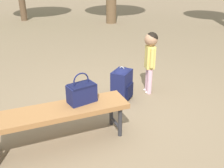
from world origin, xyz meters
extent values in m
plane|color=#7F6B51|center=(0.00, 0.00, 0.00)|extent=(40.00, 40.00, 0.00)
cube|color=#9E6B3D|center=(-0.88, -0.18, 0.42)|extent=(1.65, 0.85, 0.06)
cylinder|color=#2D2D33|center=(-0.17, -0.25, 0.20)|extent=(0.05, 0.05, 0.39)
cylinder|color=#2D2D33|center=(-0.25, -0.51, 0.20)|extent=(0.05, 0.05, 0.39)
cylinder|color=#2D2D33|center=(-0.21, -0.38, 0.10)|extent=(0.12, 0.28, 0.04)
cube|color=#191E4C|center=(-0.58, -0.20, 0.56)|extent=(0.33, 0.21, 0.22)
cube|color=#131639|center=(-0.58, -0.20, 0.67)|extent=(0.30, 0.21, 0.02)
torus|color=#191E4C|center=(-0.58, -0.20, 0.72)|extent=(0.20, 0.03, 0.20)
cylinder|color=#E5B2C6|center=(0.90, 0.08, 0.21)|extent=(0.08, 0.08, 0.43)
cylinder|color=#E5B2C6|center=(0.95, 0.17, 0.21)|extent=(0.08, 0.08, 0.43)
ellipsoid|color=white|center=(0.88, 0.09, 0.02)|extent=(0.10, 0.09, 0.04)
ellipsoid|color=white|center=(0.93, 0.18, 0.02)|extent=(0.10, 0.09, 0.04)
cube|color=#E5CC66|center=(0.93, 0.13, 0.61)|extent=(0.19, 0.20, 0.37)
cylinder|color=#E5CC66|center=(0.87, 0.04, 0.63)|extent=(0.06, 0.06, 0.31)
cylinder|color=#E5CC66|center=(0.98, 0.22, 0.63)|extent=(0.06, 0.06, 0.31)
sphere|color=#A57A5B|center=(0.93, 0.13, 0.89)|extent=(0.20, 0.20, 0.20)
sphere|color=black|center=(0.93, 0.12, 0.91)|extent=(0.19, 0.19, 0.19)
cube|color=#191E4C|center=(0.41, 0.22, 0.24)|extent=(0.39, 0.35, 0.48)
ellipsoid|color=#191E4C|center=(0.41, 0.22, 0.46)|extent=(0.37, 0.33, 0.11)
cube|color=black|center=(0.47, 0.09, 0.17)|extent=(0.22, 0.12, 0.21)
cube|color=black|center=(0.42, 0.36, 0.24)|extent=(0.06, 0.04, 0.40)
cube|color=black|center=(0.29, 0.30, 0.24)|extent=(0.06, 0.04, 0.40)
torus|color=#B2B2B7|center=(0.41, 0.22, 0.51)|extent=(0.04, 0.08, 0.08)
camera|label=1|loc=(-2.00, -2.49, 1.86)|focal=41.06mm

